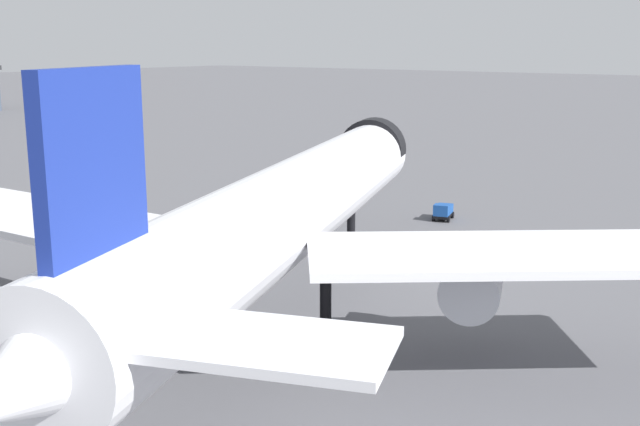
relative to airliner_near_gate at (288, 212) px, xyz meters
name	(u,v)px	position (x,y,z in m)	size (l,w,h in m)	color
ground	(279,336)	(-1.89, -0.74, -7.93)	(900.00, 900.00, 0.00)	#56565B
airliner_near_gate	(288,212)	(0.00, 0.00, 0.00)	(60.11, 53.60, 18.00)	white
baggage_tug_wing	(443,211)	(34.99, 7.25, -6.96)	(3.52, 2.64, 1.85)	black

